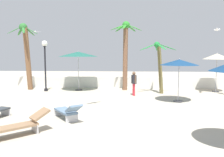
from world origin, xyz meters
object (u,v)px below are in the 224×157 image
guest_0 (134,81)px  lounge_chair_1 (68,111)px  palm_tree_2 (159,60)px  lounge_chair_0 (23,124)px  seagull_2 (217,30)px  patio_umbrella_1 (78,54)px  palm_tree_0 (126,48)px  seagull_0 (35,32)px  patio_umbrella_2 (217,57)px  patio_umbrella_0 (179,63)px  lamp_post_1 (45,57)px  palm_tree_1 (26,50)px

guest_0 → lounge_chair_1: bearing=-116.5°
palm_tree_2 → lounge_chair_0: 11.00m
seagull_2 → lounge_chair_1: bearing=-144.1°
patio_umbrella_1 → palm_tree_0: (3.67, 0.45, 0.52)m
palm_tree_2 → lounge_chair_1: palm_tree_2 is taller
lounge_chair_0 → seagull_0: 14.31m
patio_umbrella_1 → patio_umbrella_2: (10.47, -0.13, -0.18)m
seagull_0 → patio_umbrella_0: bearing=-30.9°
guest_0 → lamp_post_1: bearing=166.7°
palm_tree_2 → lounge_chair_0: (-5.92, -9.05, -2.01)m
lounge_chair_0 → seagull_2: bearing=40.2°
palm_tree_0 → seagull_2: 6.55m
patio_umbrella_0 → palm_tree_2: palm_tree_2 is taller
seagull_0 → seagull_2: seagull_0 is taller
palm_tree_0 → lamp_post_1: size_ratio=1.40×
palm_tree_2 → lounge_chair_0: size_ratio=2.16×
patio_umbrella_2 → seagull_0: size_ratio=3.31×
seagull_2 → patio_umbrella_0: bearing=-145.1°
lamp_post_1 → guest_0: lamp_post_1 is taller
patio_umbrella_0 → palm_tree_2: bearing=104.1°
lamp_post_1 → guest_0: size_ratio=2.33×
lounge_chair_1 → guest_0: guest_0 is taller
patio_umbrella_1 → guest_0: (4.25, -2.10, -1.82)m
palm_tree_2 → seagull_0: seagull_0 is taller
patio_umbrella_1 → lounge_chair_0: patio_umbrella_1 is taller
guest_0 → seagull_2: (5.35, -0.00, 3.42)m
palm_tree_0 → patio_umbrella_1: bearing=-173.0°
palm_tree_1 → lamp_post_1: bearing=-22.9°
seagull_0 → lounge_chair_1: bearing=-62.4°
patio_umbrella_1 → patio_umbrella_2: size_ratio=1.05×
palm_tree_2 → lounge_chair_1: 8.84m
palm_tree_1 → palm_tree_2: size_ratio=1.42×
palm_tree_2 → lamp_post_1: lamp_post_1 is taller
patio_umbrella_2 → seagull_2: bearing=-113.6°
patio_umbrella_0 → patio_umbrella_1: (-6.81, 4.05, 0.50)m
lounge_chair_0 → lounge_chair_1: lounge_chair_1 is taller
seagull_2 → seagull_0: bearing=161.1°
patio_umbrella_2 → lounge_chair_1: (-9.24, -8.04, -2.24)m
lounge_chair_0 → patio_umbrella_1: bearing=90.8°
palm_tree_2 → patio_umbrella_1: bearing=170.2°
patio_umbrella_0 → lounge_chair_0: 9.21m
lamp_post_1 → patio_umbrella_2: bearing=1.7°
patio_umbrella_1 → palm_tree_2: palm_tree_2 is taller
palm_tree_0 → seagull_2: (5.94, -2.55, 1.08)m
palm_tree_2 → palm_tree_1: bearing=172.9°
lamp_post_1 → palm_tree_0: bearing=9.0°
lounge_chair_0 → guest_0: size_ratio=1.04×
palm_tree_0 → lounge_chair_0: palm_tree_0 is taller
lounge_chair_0 → seagull_2: (9.47, 7.99, 4.01)m
patio_umbrella_2 → seagull_2: (-0.86, -1.97, 1.78)m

